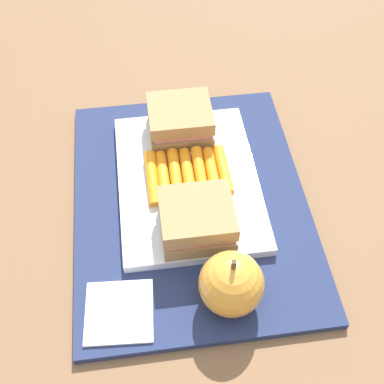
# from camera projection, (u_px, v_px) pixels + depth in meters

# --- Properties ---
(ground_plane) EXTENTS (2.40, 2.40, 0.00)m
(ground_plane) POSITION_uv_depth(u_px,v_px,m) (191.00, 205.00, 0.62)
(ground_plane) COLOR brown
(lunchbag_mat) EXTENTS (0.36, 0.28, 0.01)m
(lunchbag_mat) POSITION_uv_depth(u_px,v_px,m) (191.00, 203.00, 0.62)
(lunchbag_mat) COLOR navy
(lunchbag_mat) RESTS_ON ground_plane
(food_tray) EXTENTS (0.23, 0.17, 0.01)m
(food_tray) POSITION_uv_depth(u_px,v_px,m) (188.00, 181.00, 0.63)
(food_tray) COLOR white
(food_tray) RESTS_ON lunchbag_mat
(sandwich_half_left) EXTENTS (0.07, 0.08, 0.04)m
(sandwich_half_left) POSITION_uv_depth(u_px,v_px,m) (180.00, 121.00, 0.65)
(sandwich_half_left) COLOR #9E7A4C
(sandwich_half_left) RESTS_ON food_tray
(sandwich_half_right) EXTENTS (0.07, 0.08, 0.04)m
(sandwich_half_right) POSITION_uv_depth(u_px,v_px,m) (197.00, 220.00, 0.56)
(sandwich_half_right) COLOR #9E7A4C
(sandwich_half_right) RESTS_ON food_tray
(carrot_sticks_bundle) EXTENTS (0.08, 0.10, 0.02)m
(carrot_sticks_bundle) POSITION_uv_depth(u_px,v_px,m) (188.00, 174.00, 0.62)
(carrot_sticks_bundle) COLOR orange
(carrot_sticks_bundle) RESTS_ON food_tray
(apple) EXTENTS (0.07, 0.07, 0.08)m
(apple) POSITION_uv_depth(u_px,v_px,m) (231.00, 284.00, 0.51)
(apple) COLOR gold
(apple) RESTS_ON lunchbag_mat
(paper_napkin) EXTENTS (0.07, 0.07, 0.00)m
(paper_napkin) POSITION_uv_depth(u_px,v_px,m) (119.00, 312.00, 0.52)
(paper_napkin) COLOR white
(paper_napkin) RESTS_ON lunchbag_mat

